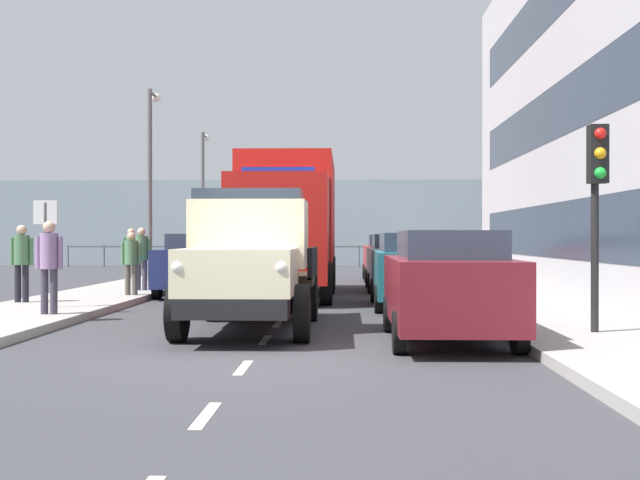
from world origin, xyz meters
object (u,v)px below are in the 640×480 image
Objects in this scene: car_teal_kerbside_1 at (414,269)px; car_navy_oppositeside_0 at (198,264)px; car_red_kerbside_3 at (388,257)px; pedestrian_by_lamp at (131,252)px; pedestrian_in_dark_coat at (49,259)px; lamp_post_far at (203,188)px; pedestrian_couple_a at (22,257)px; traffic_light_near at (597,182)px; car_maroon_kerbside_near at (448,284)px; street_sign at (45,234)px; lamp_post_promenade at (151,167)px; pedestrian_couple_b at (141,253)px; pedestrian_with_bag at (131,258)px; lorry_cargo_red at (287,221)px; car_silver_kerbside_2 at (397,261)px; truck_vintage_cream at (250,263)px.

car_navy_oppositeside_0 is at bearing -32.46° from car_teal_kerbside_1.
car_red_kerbside_3 is 2.42× the size of pedestrian_by_lamp.
lamp_post_far is (0.76, -20.84, 2.67)m from pedestrian_in_dark_coat.
lamp_post_far is at bearing -92.88° from pedestrian_couple_a.
traffic_light_near reaches higher than pedestrian_by_lamp.
street_sign reaches higher than car_maroon_kerbside_near.
car_red_kerbside_3 is 1.89× the size of street_sign.
car_red_kerbside_3 is 0.66× the size of lamp_post_promenade.
pedestrian_couple_b is at bearing 47.58° from car_red_kerbside_3.
pedestrian_with_bag is (-0.20, -5.13, -0.12)m from pedestrian_in_dark_coat.
lorry_cargo_red is at bearing -130.97° from street_sign.
car_red_kerbside_3 is (-0.00, -5.58, 0.00)m from car_silver_kerbside_2.
car_teal_kerbside_1 is 8.12m from pedestrian_couple_b.
pedestrian_couple_b is (-1.66, -4.19, -0.01)m from pedestrian_couple_a.
car_teal_kerbside_1 is at bearing 143.51° from pedestrian_by_lamp.
pedestrian_couple_a is at bearing 35.27° from lorry_cargo_red.
lamp_post_far is (8.02, -23.59, 2.98)m from car_maroon_kerbside_near.
car_silver_kerbside_2 is (-3.21, -10.87, -0.28)m from truck_vintage_cream.
lamp_post_promenade reaches higher than lamp_post_far.
pedestrian_couple_a is at bearing 84.96° from lamp_post_promenade.
lorry_cargo_red reaches higher than car_silver_kerbside_2.
lamp_post_far reaches higher than car_teal_kerbside_1.
car_red_kerbside_3 is 0.68× the size of lamp_post_far.
truck_vintage_cream is 1.33× the size of car_red_kerbside_3.
car_red_kerbside_3 is at bearing -125.53° from car_navy_oppositeside_0.
car_red_kerbside_3 is 16.59m from pedestrian_in_dark_coat.
pedestrian_in_dark_coat is 1.02× the size of pedestrian_couple_b.
car_red_kerbside_3 is 1.33× the size of traffic_light_near.
car_navy_oppositeside_0 is at bearing -102.70° from pedestrian_in_dark_coat.
pedestrian_by_lamp reaches higher than car_silver_kerbside_2.
truck_vintage_cream is 3.22× the size of pedestrian_couple_a.
car_navy_oppositeside_0 is at bearing 179.73° from pedestrian_couple_b.
car_navy_oppositeside_0 is 7.14m from pedestrian_in_dark_coat.
truck_vintage_cream is 7.16m from pedestrian_couple_a.
car_maroon_kerbside_near is 2.61× the size of pedestrian_with_bag.
pedestrian_couple_b is at bearing -53.23° from car_maroon_kerbside_near.
car_navy_oppositeside_0 is at bearing 117.75° from lamp_post_promenade.
car_teal_kerbside_1 is (-0.00, -6.10, 0.00)m from car_maroon_kerbside_near.
car_red_kerbside_3 is 2.42× the size of pedestrian_couple_a.
truck_vintage_cream is 11.34m from car_silver_kerbside_2.
pedestrian_with_bag is 12.27m from traffic_light_near.
car_teal_kerbside_1 is 19.47m from lamp_post_far.
lorry_cargo_red is 8.00m from pedestrian_in_dark_coat.
traffic_light_near is (-2.30, 6.03, 1.58)m from car_teal_kerbside_1.
lamp_post_far is (-0.13, -9.20, -0.13)m from lamp_post_promenade.
pedestrian_by_lamp is at bearing -44.18° from car_navy_oppositeside_0.
lorry_cargo_red is 4.34m from pedestrian_with_bag.
truck_vintage_cream reaches higher than pedestrian_couple_b.
lamp_post_promenade reaches higher than traffic_light_near.
pedestrian_couple_b is at bearing -45.26° from traffic_light_near.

